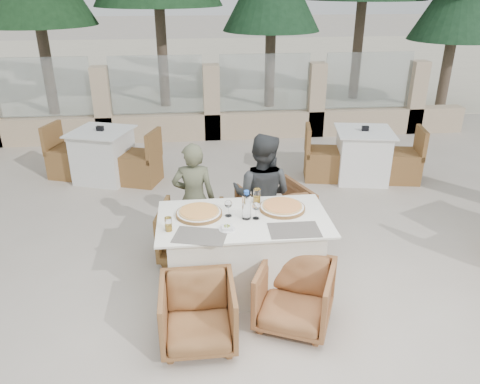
{
  "coord_description": "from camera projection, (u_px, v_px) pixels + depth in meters",
  "views": [
    {
      "loc": [
        -0.4,
        -3.9,
        2.79
      ],
      "look_at": [
        0.05,
        0.25,
        0.9
      ],
      "focal_mm": 35.0,
      "sensor_mm": 36.0,
      "label": 1
    }
  ],
  "objects": [
    {
      "name": "armchair_near_right",
      "position": [
        295.0,
        295.0,
        4.07
      ],
      "size": [
        0.83,
        0.84,
        0.58
      ],
      "primitive_type": "imported",
      "rotation": [
        0.0,
        0.0,
        -0.42
      ],
      "color": "#945E36",
      "rests_on": "ground"
    },
    {
      "name": "sand_patch",
      "position": [
        199.0,
        63.0,
        17.4
      ],
      "size": [
        30.0,
        16.0,
        0.01
      ],
      "primitive_type": "cube",
      "color": "beige",
      "rests_on": "ground"
    },
    {
      "name": "wine_glass_centre",
      "position": [
        228.0,
        207.0,
        4.36
      ],
      "size": [
        0.1,
        0.1,
        0.18
      ],
      "primitive_type": null,
      "rotation": [
        0.0,
        0.0,
        -0.39
      ],
      "color": "white",
      "rests_on": "dining_table"
    },
    {
      "name": "placemat_near_right",
      "position": [
        294.0,
        230.0,
        4.14
      ],
      "size": [
        0.46,
        0.31,
        0.0
      ],
      "primitive_type": "cube",
      "rotation": [
        0.0,
        0.0,
        -0.02
      ],
      "color": "#5B554E",
      "rests_on": "dining_table"
    },
    {
      "name": "diner_left",
      "position": [
        194.0,
        199.0,
        5.06
      ],
      "size": [
        0.48,
        0.33,
        1.27
      ],
      "primitive_type": "imported",
      "rotation": [
        0.0,
        0.0,
        3.08
      ],
      "color": "#595C43",
      "rests_on": "ground"
    },
    {
      "name": "olive_dish",
      "position": [
        227.0,
        227.0,
        4.14
      ],
      "size": [
        0.13,
        0.13,
        0.04
      ],
      "primitive_type": null,
      "rotation": [
        0.0,
        0.0,
        -0.16
      ],
      "color": "silver",
      "rests_on": "dining_table"
    },
    {
      "name": "placemat_near_left",
      "position": [
        200.0,
        236.0,
        4.05
      ],
      "size": [
        0.51,
        0.41,
        0.0
      ],
      "primitive_type": "cube",
      "rotation": [
        0.0,
        0.0,
        -0.26
      ],
      "color": "#625C54",
      "rests_on": "dining_table"
    },
    {
      "name": "ground",
      "position": [
        238.0,
        283.0,
        4.72
      ],
      "size": [
        80.0,
        80.0,
        0.0
      ],
      "primitive_type": "plane",
      "color": "#BAAE9F",
      "rests_on": "ground"
    },
    {
      "name": "pine_far_right",
      "position": [
        457.0,
        8.0,
        10.21
      ],
      "size": [
        1.98,
        1.98,
        4.5
      ],
      "primitive_type": "cone",
      "color": "#1D4226",
      "rests_on": "ground"
    },
    {
      "name": "wine_glass_near",
      "position": [
        256.0,
        210.0,
        4.31
      ],
      "size": [
        0.09,
        0.09,
        0.18
      ],
      "primitive_type": null,
      "rotation": [
        0.0,
        0.0,
        0.22
      ],
      "color": "white",
      "rests_on": "dining_table"
    },
    {
      "name": "bg_table_b",
      "position": [
        362.0,
        155.0,
        7.05
      ],
      "size": [
        1.76,
        1.1,
        0.77
      ],
      "primitive_type": null,
      "rotation": [
        0.0,
        0.0,
        -0.18
      ],
      "color": "white",
      "rests_on": "ground"
    },
    {
      "name": "water_bottle",
      "position": [
        246.0,
        205.0,
        4.29
      ],
      "size": [
        0.09,
        0.09,
        0.28
      ],
      "primitive_type": "cylinder",
      "rotation": [
        0.0,
        0.0,
        0.09
      ],
      "color": "#A4C1D7",
      "rests_on": "dining_table"
    },
    {
      "name": "pizza_right",
      "position": [
        282.0,
        207.0,
        4.51
      ],
      "size": [
        0.51,
        0.51,
        0.06
      ],
      "primitive_type": "cylinder",
      "rotation": [
        0.0,
        0.0,
        -0.18
      ],
      "color": "#DD541E",
      "rests_on": "dining_table"
    },
    {
      "name": "dining_table",
      "position": [
        243.0,
        253.0,
        4.52
      ],
      "size": [
        1.6,
        0.9,
        0.77
      ],
      "primitive_type": null,
      "color": "white",
      "rests_on": "ground"
    },
    {
      "name": "perimeter_wall_far",
      "position": [
        212.0,
        97.0,
        8.73
      ],
      "size": [
        10.0,
        0.34,
        1.6
      ],
      "primitive_type": null,
      "color": "#C9AF8D",
      "rests_on": "ground"
    },
    {
      "name": "beer_glass_left",
      "position": [
        168.0,
        224.0,
        4.11
      ],
      "size": [
        0.07,
        0.07,
        0.13
      ],
      "primitive_type": "cylinder",
      "rotation": [
        0.0,
        0.0,
        -0.06
      ],
      "color": "#C48E1B",
      "rests_on": "dining_table"
    },
    {
      "name": "diner_right",
      "position": [
        262.0,
        195.0,
        5.01
      ],
      "size": [
        0.82,
        0.75,
        1.38
      ],
      "primitive_type": "imported",
      "rotation": [
        0.0,
        0.0,
        2.72
      ],
      "color": "#313436",
      "rests_on": "ground"
    },
    {
      "name": "beer_glass_right",
      "position": [
        257.0,
        196.0,
        4.63
      ],
      "size": [
        0.08,
        0.08,
        0.15
      ],
      "primitive_type": "cylinder",
      "rotation": [
        0.0,
        0.0,
        -0.04
      ],
      "color": "gold",
      "rests_on": "dining_table"
    },
    {
      "name": "armchair_near_left",
      "position": [
        198.0,
        314.0,
        3.85
      ],
      "size": [
        0.61,
        0.63,
        0.57
      ],
      "primitive_type": "imported",
      "rotation": [
        0.0,
        0.0,
        0.01
      ],
      "color": "brown",
      "rests_on": "ground"
    },
    {
      "name": "armchair_far_left",
      "position": [
        191.0,
        231.0,
        5.08
      ],
      "size": [
        0.76,
        0.77,
        0.61
      ],
      "primitive_type": "imported",
      "rotation": [
        0.0,
        0.0,
        2.97
      ],
      "color": "brown",
      "rests_on": "ground"
    },
    {
      "name": "pizza_left",
      "position": [
        199.0,
        212.0,
        4.4
      ],
      "size": [
        0.56,
        0.56,
        0.06
      ],
      "primitive_type": "cylinder",
      "rotation": [
        0.0,
        0.0,
        -0.34
      ],
      "color": "orange",
      "rests_on": "dining_table"
    },
    {
      "name": "bg_table_a",
      "position": [
        103.0,
        155.0,
        7.05
      ],
      "size": [
        1.82,
        1.31,
        0.77
      ],
      "primitive_type": null,
      "rotation": [
        0.0,
        0.0,
        -0.33
      ],
      "color": "silver",
      "rests_on": "ground"
    },
    {
      "name": "armchair_far_right",
      "position": [
        274.0,
        213.0,
        5.42
      ],
      "size": [
        0.91,
        0.92,
        0.66
      ],
      "primitive_type": "imported",
      "rotation": [
        0.0,
        0.0,
        3.49
      ],
      "color": "brown",
      "rests_on": "ground"
    }
  ]
}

